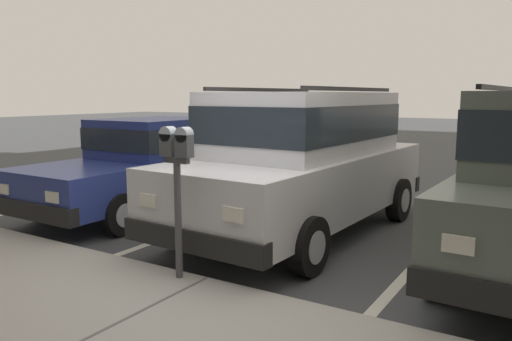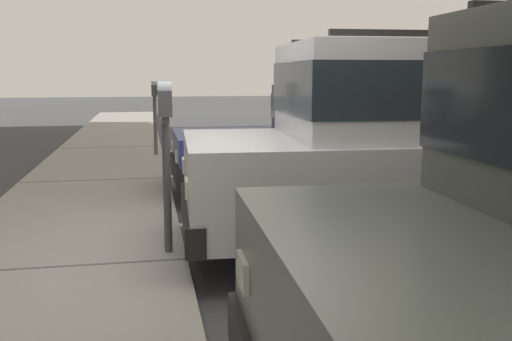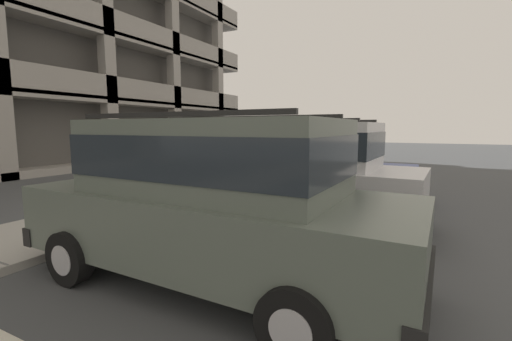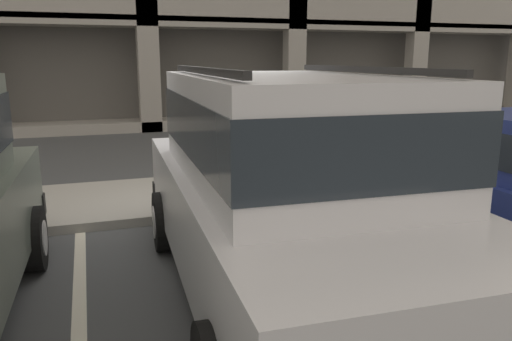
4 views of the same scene
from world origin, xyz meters
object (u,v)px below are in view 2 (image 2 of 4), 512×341
(parking_meter_near, at_px, (165,127))
(parking_meter_far, at_px, (155,100))
(dark_hatchback, at_px, (337,136))
(silver_suv, at_px, (440,140))

(parking_meter_near, height_order, parking_meter_far, parking_meter_near)
(dark_hatchback, height_order, parking_meter_far, parking_meter_far)
(dark_hatchback, xyz_separation_m, parking_meter_near, (-2.78, 2.53, 0.43))
(silver_suv, distance_m, parking_meter_far, 6.96)
(parking_meter_near, xyz_separation_m, parking_meter_far, (6.38, -0.01, -0.05))
(parking_meter_near, bearing_deg, silver_suv, -92.35)
(parking_meter_far, bearing_deg, silver_suv, -158.70)
(silver_suv, xyz_separation_m, dark_hatchback, (2.88, 0.01, -0.27))
(dark_hatchback, bearing_deg, parking_meter_far, 34.96)
(silver_suv, height_order, dark_hatchback, silver_suv)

